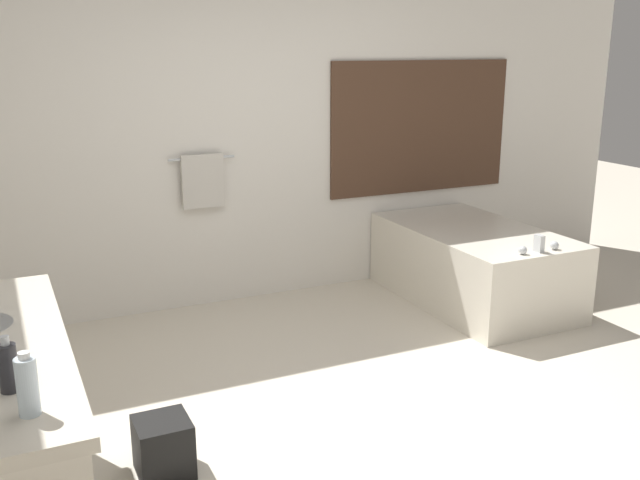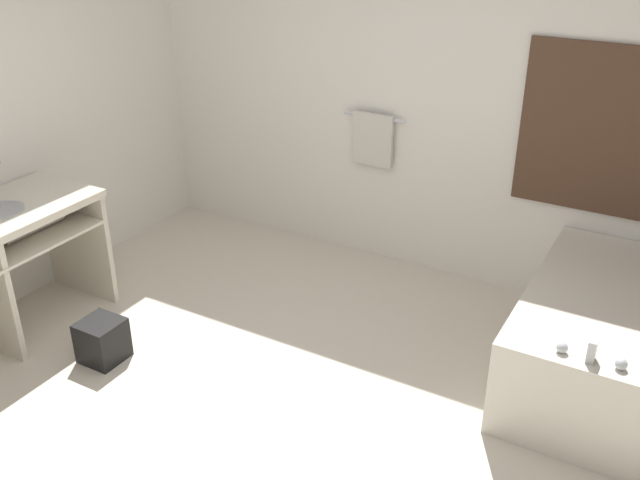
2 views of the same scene
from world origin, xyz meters
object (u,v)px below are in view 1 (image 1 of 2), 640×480
at_px(water_bottle_2, 27,386).
at_px(waste_bin, 163,447).
at_px(bathtub, 473,261).
at_px(soap_dispenser, 8,367).

bearing_deg(water_bottle_2, waste_bin, 57.07).
distance_m(bathtub, waste_bin, 3.06).
distance_m(soap_dispenser, waste_bin, 1.23).
relative_size(soap_dispenser, waste_bin, 0.70).
bearing_deg(bathtub, waste_bin, -154.35).
bearing_deg(waste_bin, soap_dispenser, -131.92).
bearing_deg(soap_dispenser, water_bottle_2, -75.95).
bearing_deg(soap_dispenser, waste_bin, 48.08).
xyz_separation_m(bathtub, soap_dispenser, (-3.36, -2.00, 0.64)).
bearing_deg(water_bottle_2, bathtub, 33.45).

